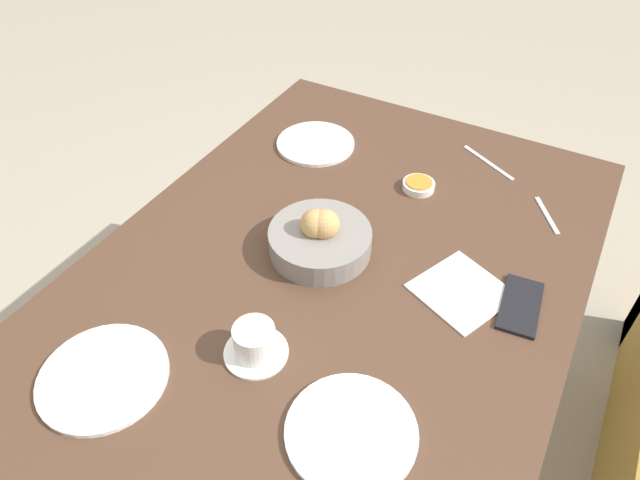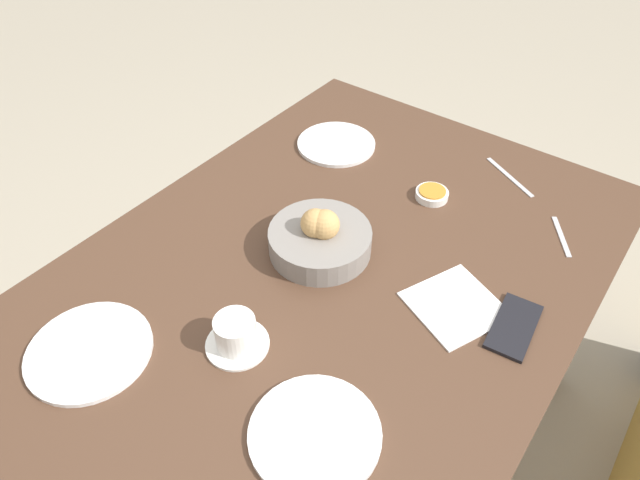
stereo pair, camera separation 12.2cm
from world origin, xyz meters
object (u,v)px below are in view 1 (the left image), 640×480
Objects in this scene: plate_far_center at (351,432)px; cell_phone at (520,305)px; spoon_coffee at (547,215)px; jam_bowl_honey at (419,185)px; plate_near_left at (316,143)px; bread_basket at (320,238)px; plate_near_right at (103,377)px; coffee_cup at (255,343)px; fork_silver at (488,162)px; napkin at (461,291)px.

plate_far_center is 0.44m from cell_phone.
cell_phone is at bearing 3.23° from spoon_coffee.
jam_bowl_honey is at bearing -80.41° from spoon_coffee.
plate_near_left and plate_far_center have the same top height.
plate_near_right is (0.47, -0.18, -0.03)m from bread_basket.
coffee_cup reaches higher than jam_bowl_honey.
fork_silver and spoon_coffee have the same top height.
coffee_cup is at bearing -13.71° from fork_silver.
bread_basket is at bearing 159.61° from plate_near_right.
cell_phone is (-0.40, 0.17, -0.00)m from plate_far_center.
spoon_coffee is (-0.65, 0.38, -0.03)m from coffee_cup.
bread_basket is 0.54m from spoon_coffee.
spoon_coffee is 0.74× the size of cell_phone.
plate_near_right is at bearing -48.96° from cell_phone.
jam_bowl_honey reaches higher than fork_silver.
bread_basket is 0.33m from jam_bowl_honey.
napkin is 0.12m from cell_phone.
napkin is 1.38× the size of cell_phone.
plate_near_left is 0.61m from napkin.
plate_near_right is 1.05m from fork_silver.
bread_basket is 1.06× the size of plate_near_left.
plate_near_right is 1.04× the size of plate_far_center.
cell_phone is at bearing 98.95° from napkin.
cell_phone is (0.31, 0.02, 0.00)m from spoon_coffee.
coffee_cup reaches higher than plate_far_center.
plate_near_left reaches higher than napkin.
fork_silver is 1.37× the size of spoon_coffee.
plate_near_left is 0.70m from cell_phone.
bread_basket is 2.82× the size of jam_bowl_honey.
plate_near_right reaches higher than napkin.
napkin is at bearing -81.05° from cell_phone.
cell_phone is at bearing 96.84° from bread_basket.
spoon_coffee is at bearing -176.77° from cell_phone.
cell_phone is (0.45, 0.20, 0.00)m from fork_silver.
plate_near_left is 2.67× the size of jam_bowl_honey.
bread_basket reaches higher than jam_bowl_honey.
plate_near_right is 0.79m from cell_phone.
plate_far_center is 1.37× the size of fork_silver.
plate_far_center is 1.01× the size of napkin.
jam_bowl_honey is 0.68× the size of spoon_coffee.
bread_basket is at bearing -174.13° from coffee_cup.
plate_near_left is 0.84m from plate_far_center.
jam_bowl_honey is at bearing 160.15° from plate_near_right.
napkin is (0.33, -0.10, 0.00)m from spoon_coffee.
bread_basket is 0.30m from coffee_cup.
spoon_coffee is (-0.83, 0.58, -0.00)m from plate_near_right.
plate_far_center is at bearing 75.71° from coffee_cup.
bread_basket is 0.55m from fork_silver.
plate_near_right is at bearing 2.40° from plate_near_left.
bread_basket is at bearing -24.20° from fork_silver.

